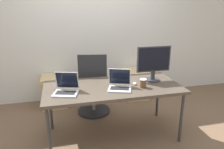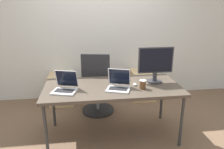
# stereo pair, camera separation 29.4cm
# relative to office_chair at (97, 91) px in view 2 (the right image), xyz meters

# --- Properties ---
(ground_plane) EXTENTS (14.00, 14.00, 0.00)m
(ground_plane) POSITION_rel_office_chair_xyz_m (0.16, -0.70, -0.41)
(ground_plane) COLOR brown
(wall_back) EXTENTS (10.00, 0.05, 2.60)m
(wall_back) POSITION_rel_office_chair_xyz_m (0.16, 0.79, 0.89)
(wall_back) COLOR silver
(wall_back) RESTS_ON ground_plane
(desk) EXTENTS (1.83, 0.86, 0.76)m
(desk) POSITION_rel_office_chair_xyz_m (0.16, -0.70, 0.30)
(desk) COLOR #473D33
(desk) RESTS_ON ground_plane
(office_chair) EXTENTS (0.56, 0.59, 1.09)m
(office_chair) POSITION_rel_office_chair_xyz_m (0.00, 0.00, 0.00)
(office_chair) COLOR #232326
(office_chair) RESTS_ON ground_plane
(cabinet_left) EXTENTS (0.45, 0.49, 0.56)m
(cabinet_left) POSITION_rel_office_chair_xyz_m (-0.64, 0.51, -0.13)
(cabinet_left) COLOR tan
(cabinet_left) RESTS_ON ground_plane
(cabinet_right) EXTENTS (0.45, 0.49, 0.56)m
(cabinet_right) POSITION_rel_office_chair_xyz_m (0.93, 0.51, -0.13)
(cabinet_right) COLOR tan
(cabinet_right) RESTS_ON ground_plane
(laptop_left) EXTENTS (0.35, 0.37, 0.25)m
(laptop_left) POSITION_rel_office_chair_xyz_m (-0.46, -0.79, 0.40)
(laptop_left) COLOR silver
(laptop_left) RESTS_ON desk
(laptop_right) EXTENTS (0.36, 0.37, 0.25)m
(laptop_right) POSITION_rel_office_chair_xyz_m (0.23, -0.80, 0.40)
(laptop_right) COLOR silver
(laptop_right) RESTS_ON desk
(monitor) EXTENTS (0.49, 0.21, 0.50)m
(monitor) POSITION_rel_office_chair_xyz_m (0.77, -0.62, 0.61)
(monitor) COLOR #2D2D33
(monitor) RESTS_ON desk
(mouse) EXTENTS (0.05, 0.07, 0.03)m
(mouse) POSITION_rel_office_chair_xyz_m (0.47, -0.72, 0.36)
(mouse) COLOR silver
(mouse) RESTS_ON desk
(coffee_cup_white) EXTENTS (0.09, 0.09, 0.09)m
(coffee_cup_white) POSITION_rel_office_chair_xyz_m (0.37, -0.47, 0.39)
(coffee_cup_white) COLOR white
(coffee_cup_white) RESTS_ON desk
(coffee_cup_brown) EXTENTS (0.09, 0.09, 0.12)m
(coffee_cup_brown) POSITION_rel_office_chair_xyz_m (0.54, -0.85, 0.40)
(coffee_cup_brown) COLOR brown
(coffee_cup_brown) RESTS_ON desk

